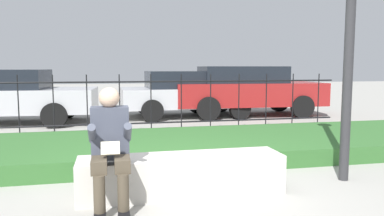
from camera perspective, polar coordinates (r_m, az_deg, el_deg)
ground_plane at (r=4.43m, az=-0.64°, el=-12.83°), size 60.00×60.00×0.00m
stone_bench at (r=4.36m, az=-1.55°, el=-10.44°), size 2.32×0.54×0.44m
person_seated_reader at (r=3.88m, az=-12.34°, el=-5.39°), size 0.42×0.73×1.24m
grass_berm at (r=6.23m, az=-4.29°, el=-6.00°), size 10.55×2.46×0.26m
iron_fence at (r=8.02m, az=-6.26°, el=0.73°), size 8.55×0.03×1.30m
car_parked_center at (r=11.04m, az=-0.54°, el=2.39°), size 4.01×2.03×1.34m
car_parked_left at (r=10.69m, az=-27.20°, el=1.73°), size 4.70×2.17×1.39m
car_parked_right at (r=11.34m, az=8.20°, el=2.81°), size 4.50×2.07×1.47m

